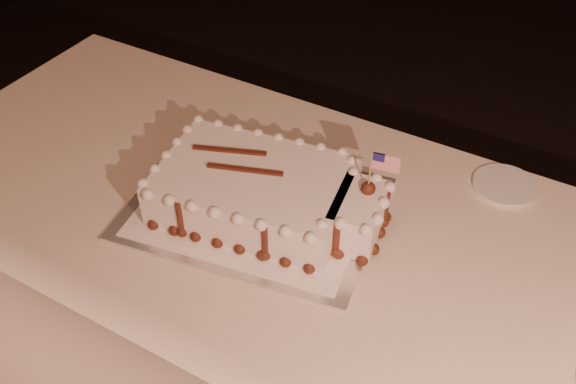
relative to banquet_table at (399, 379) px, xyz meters
The scene contains 6 objects.
room_shell 1.19m from the banquet_table, 90.00° to the right, with size 6.10×8.10×2.90m.
banquet_table is the anchor object (origin of this frame).
cake_board 0.53m from the banquet_table, behind, with size 0.52×0.39×0.01m, color silver.
doily 0.53m from the banquet_table, behind, with size 0.46×0.35×0.00m, color white.
sheet_cake 0.55m from the banquet_table, behind, with size 0.50×0.33×0.19m.
side_plate 0.50m from the banquet_table, 77.96° to the left, with size 0.14×0.14×0.01m, color silver.
Camera 1 is at (0.18, -0.23, 1.68)m, focal length 40.00 mm.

